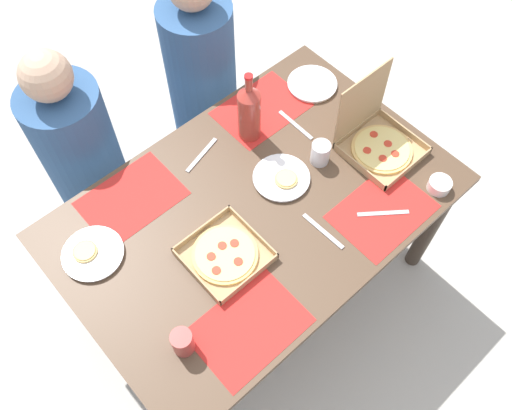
{
  "coord_description": "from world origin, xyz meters",
  "views": [
    {
      "loc": [
        -0.69,
        -0.77,
        2.45
      ],
      "look_at": [
        0.0,
        0.0,
        0.73
      ],
      "focal_mm": 38.19,
      "sensor_mm": 36.0,
      "label": 1
    }
  ],
  "objects_px": {
    "pizza_box_center": "(377,139)",
    "diner_right_seat": "(203,88)",
    "diner_left_seat": "(87,165)",
    "pizza_box_corner_left": "(225,254)",
    "cup_spare": "(320,153)",
    "plate_middle": "(282,178)",
    "condiment_bowl": "(439,185)",
    "plate_far_right": "(92,254)",
    "soda_bottle": "(249,112)",
    "plate_near_right": "(312,84)",
    "cup_red": "(183,342)"
  },
  "relations": [
    {
      "from": "diner_right_seat",
      "to": "plate_far_right",
      "type": "bearing_deg",
      "value": -150.01
    },
    {
      "from": "condiment_bowl",
      "to": "cup_red",
      "type": "bearing_deg",
      "value": 171.62
    },
    {
      "from": "plate_middle",
      "to": "plate_far_right",
      "type": "bearing_deg",
      "value": 163.48
    },
    {
      "from": "cup_spare",
      "to": "pizza_box_corner_left",
      "type": "bearing_deg",
      "value": -172.52
    },
    {
      "from": "plate_middle",
      "to": "soda_bottle",
      "type": "relative_size",
      "value": 0.67
    },
    {
      "from": "condiment_bowl",
      "to": "diner_right_seat",
      "type": "bearing_deg",
      "value": 101.55
    },
    {
      "from": "cup_red",
      "to": "diner_right_seat",
      "type": "distance_m",
      "value": 1.32
    },
    {
      "from": "pizza_box_corner_left",
      "to": "diner_left_seat",
      "type": "xyz_separation_m",
      "value": [
        -0.11,
        0.82,
        -0.23
      ]
    },
    {
      "from": "pizza_box_corner_left",
      "to": "plate_far_right",
      "type": "relative_size",
      "value": 1.22
    },
    {
      "from": "pizza_box_center",
      "to": "pizza_box_corner_left",
      "type": "xyz_separation_m",
      "value": [
        -0.75,
        0.03,
        -0.04
      ]
    },
    {
      "from": "diner_left_seat",
      "to": "plate_middle",
      "type": "bearing_deg",
      "value": -56.7
    },
    {
      "from": "plate_middle",
      "to": "cup_spare",
      "type": "height_order",
      "value": "cup_spare"
    },
    {
      "from": "plate_far_right",
      "to": "soda_bottle",
      "type": "bearing_deg",
      "value": 2.81
    },
    {
      "from": "cup_spare",
      "to": "diner_left_seat",
      "type": "relative_size",
      "value": 0.08
    },
    {
      "from": "plate_middle",
      "to": "soda_bottle",
      "type": "distance_m",
      "value": 0.28
    },
    {
      "from": "diner_left_seat",
      "to": "diner_right_seat",
      "type": "bearing_deg",
      "value": 0.0
    },
    {
      "from": "cup_spare",
      "to": "diner_right_seat",
      "type": "relative_size",
      "value": 0.08
    },
    {
      "from": "plate_near_right",
      "to": "diner_left_seat",
      "type": "distance_m",
      "value": 1.03
    },
    {
      "from": "pizza_box_corner_left",
      "to": "plate_middle",
      "type": "xyz_separation_m",
      "value": [
        0.37,
        0.1,
        -0.0
      ]
    },
    {
      "from": "diner_left_seat",
      "to": "plate_far_right",
      "type": "bearing_deg",
      "value": -114.67
    },
    {
      "from": "plate_near_right",
      "to": "condiment_bowl",
      "type": "bearing_deg",
      "value": -91.36
    },
    {
      "from": "plate_middle",
      "to": "diner_right_seat",
      "type": "height_order",
      "value": "diner_right_seat"
    },
    {
      "from": "pizza_box_center",
      "to": "diner_right_seat",
      "type": "xyz_separation_m",
      "value": [
        -0.2,
        0.85,
        -0.25
      ]
    },
    {
      "from": "pizza_box_corner_left",
      "to": "plate_far_right",
      "type": "height_order",
      "value": "pizza_box_corner_left"
    },
    {
      "from": "plate_near_right",
      "to": "cup_red",
      "type": "bearing_deg",
      "value": -154.39
    },
    {
      "from": "plate_near_right",
      "to": "pizza_box_center",
      "type": "bearing_deg",
      "value": -96.38
    },
    {
      "from": "cup_spare",
      "to": "condiment_bowl",
      "type": "distance_m",
      "value": 0.46
    },
    {
      "from": "pizza_box_center",
      "to": "plate_middle",
      "type": "distance_m",
      "value": 0.41
    },
    {
      "from": "pizza_box_corner_left",
      "to": "plate_middle",
      "type": "height_order",
      "value": "pizza_box_corner_left"
    },
    {
      "from": "cup_spare",
      "to": "diner_left_seat",
      "type": "xyz_separation_m",
      "value": [
        -0.64,
        0.75,
        -0.27
      ]
    },
    {
      "from": "condiment_bowl",
      "to": "diner_right_seat",
      "type": "xyz_separation_m",
      "value": [
        -0.23,
        1.14,
        -0.22
      ]
    },
    {
      "from": "pizza_box_corner_left",
      "to": "plate_near_right",
      "type": "height_order",
      "value": "pizza_box_corner_left"
    },
    {
      "from": "cup_red",
      "to": "condiment_bowl",
      "type": "bearing_deg",
      "value": -8.38
    },
    {
      "from": "plate_middle",
      "to": "pizza_box_center",
      "type": "bearing_deg",
      "value": -18.94
    },
    {
      "from": "soda_bottle",
      "to": "diner_left_seat",
      "type": "xyz_separation_m",
      "value": [
        -0.53,
        0.47,
        -0.35
      ]
    },
    {
      "from": "plate_far_right",
      "to": "soda_bottle",
      "type": "xyz_separation_m",
      "value": [
        0.76,
        0.04,
        0.12
      ]
    },
    {
      "from": "condiment_bowl",
      "to": "diner_right_seat",
      "type": "relative_size",
      "value": 0.07
    },
    {
      "from": "plate_middle",
      "to": "diner_left_seat",
      "type": "relative_size",
      "value": 0.19
    },
    {
      "from": "pizza_box_center",
      "to": "diner_right_seat",
      "type": "height_order",
      "value": "diner_right_seat"
    },
    {
      "from": "cup_red",
      "to": "condiment_bowl",
      "type": "xyz_separation_m",
      "value": [
        1.08,
        -0.16,
        -0.03
      ]
    },
    {
      "from": "diner_right_seat",
      "to": "condiment_bowl",
      "type": "bearing_deg",
      "value": -78.45
    },
    {
      "from": "cup_red",
      "to": "diner_right_seat",
      "type": "height_order",
      "value": "diner_right_seat"
    },
    {
      "from": "pizza_box_corner_left",
      "to": "diner_left_seat",
      "type": "bearing_deg",
      "value": 97.38
    },
    {
      "from": "pizza_box_corner_left",
      "to": "pizza_box_center",
      "type": "bearing_deg",
      "value": -2.26
    },
    {
      "from": "plate_middle",
      "to": "plate_near_right",
      "type": "bearing_deg",
      "value": 31.92
    },
    {
      "from": "diner_left_seat",
      "to": "cup_red",
      "type": "bearing_deg",
      "value": -101.34
    },
    {
      "from": "plate_near_right",
      "to": "diner_right_seat",
      "type": "bearing_deg",
      "value": 118.68
    },
    {
      "from": "diner_left_seat",
      "to": "pizza_box_corner_left",
      "type": "bearing_deg",
      "value": -82.62
    },
    {
      "from": "soda_bottle",
      "to": "condiment_bowl",
      "type": "height_order",
      "value": "soda_bottle"
    },
    {
      "from": "pizza_box_center",
      "to": "pizza_box_corner_left",
      "type": "relative_size",
      "value": 1.16
    }
  ]
}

